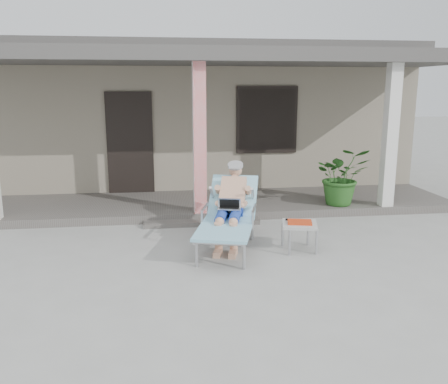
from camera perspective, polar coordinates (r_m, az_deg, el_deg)
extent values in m
plane|color=#9E9E99|center=(6.52, -1.21, -8.52)|extent=(60.00, 60.00, 0.00)
cube|color=gray|center=(12.59, -4.64, 8.66)|extent=(10.00, 5.00, 3.00)
cube|color=#474442|center=(12.59, -4.78, 16.17)|extent=(10.40, 5.40, 0.30)
cube|color=black|center=(10.10, -11.23, 5.81)|extent=(0.95, 0.06, 2.10)
cube|color=black|center=(10.29, 5.17, 8.63)|extent=(1.20, 0.06, 1.30)
cube|color=black|center=(10.29, 5.18, 8.63)|extent=(1.32, 0.05, 1.42)
cube|color=#605B56|center=(9.35, -3.30, -1.52)|extent=(10.00, 2.00, 0.15)
cube|color=red|center=(8.27, -2.96, 6.37)|extent=(0.22, 0.22, 2.61)
cube|color=silver|center=(9.24, 19.35, 6.33)|extent=(0.22, 0.22, 2.61)
cube|color=#474442|center=(9.09, -3.53, 15.91)|extent=(10.00, 2.30, 0.24)
cube|color=#605B56|center=(8.25, -2.67, -3.69)|extent=(2.00, 0.30, 0.07)
cylinder|color=#B7B7BC|center=(6.33, -3.31, -7.38)|extent=(0.04, 0.04, 0.38)
cylinder|color=#B7B7BC|center=(6.24, 2.44, -7.67)|extent=(0.04, 0.04, 0.38)
cylinder|color=#B7B7BC|center=(7.52, -1.38, -4.11)|extent=(0.04, 0.04, 0.38)
cylinder|color=#B7B7BC|center=(7.44, 3.44, -4.30)|extent=(0.04, 0.04, 0.38)
cube|color=#B7B7BC|center=(6.65, 0.15, -4.52)|extent=(0.95, 1.36, 0.03)
cube|color=#94C7E5|center=(6.64, 0.15, -4.32)|extent=(1.05, 1.43, 0.04)
cube|color=#B7B7BC|center=(7.45, 1.12, -0.75)|extent=(0.77, 0.74, 0.50)
cube|color=#94C7E5|center=(7.44, 1.12, -0.49)|extent=(0.88, 0.84, 0.57)
cylinder|color=#959597|center=(7.64, 1.40, 3.26)|extent=(0.31, 0.31, 0.13)
cube|color=silver|center=(7.01, 0.65, -1.93)|extent=(0.39, 0.32, 0.24)
cube|color=#AEAEA9|center=(6.96, 9.08, -3.87)|extent=(0.60, 0.60, 0.04)
cylinder|color=#B7B7BC|center=(6.79, 7.90, -6.09)|extent=(0.04, 0.04, 0.37)
cylinder|color=#B7B7BC|center=(6.90, 11.07, -5.89)|extent=(0.04, 0.04, 0.37)
cylinder|color=#B7B7BC|center=(7.15, 7.06, -5.10)|extent=(0.04, 0.04, 0.37)
cylinder|color=#B7B7BC|center=(7.26, 10.08, -4.93)|extent=(0.04, 0.04, 0.37)
cube|color=red|center=(6.95, 9.09, -3.60)|extent=(0.40, 0.33, 0.03)
cube|color=black|center=(7.07, 8.80, -3.35)|extent=(0.34, 0.10, 0.03)
imported|color=#26591E|center=(9.20, 13.99, 1.87)|extent=(1.10, 0.99, 1.10)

